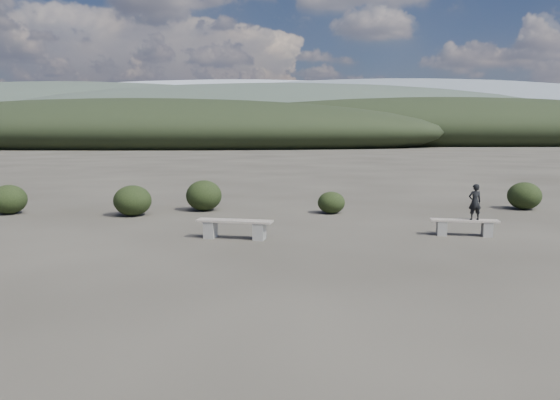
{
  "coord_description": "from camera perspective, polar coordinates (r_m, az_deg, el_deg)",
  "views": [
    {
      "loc": [
        -0.19,
        -9.58,
        2.73
      ],
      "look_at": [
        -0.15,
        3.5,
        1.1
      ],
      "focal_mm": 35.0,
      "sensor_mm": 36.0,
      "label": 1
    }
  ],
  "objects": [
    {
      "name": "ground",
      "position": [
        9.96,
        0.95,
        -8.8
      ],
      "size": [
        1200.0,
        1200.0,
        0.0
      ],
      "primitive_type": "plane",
      "color": "#322E27",
      "rests_on": "ground"
    },
    {
      "name": "bench_left",
      "position": [
        14.08,
        -4.77,
        -2.86
      ],
      "size": [
        2.01,
        0.8,
        0.49
      ],
      "rotation": [
        0.0,
        0.0,
        -0.21
      ],
      "color": "slate",
      "rests_on": "ground"
    },
    {
      "name": "bench_right",
      "position": [
        15.24,
        18.7,
        -2.59
      ],
      "size": [
        1.77,
        0.62,
        0.43
      ],
      "rotation": [
        0.0,
        0.0,
        -0.15
      ],
      "color": "slate",
      "rests_on": "ground"
    },
    {
      "name": "seated_person",
      "position": [
        15.19,
        19.69,
        -0.19
      ],
      "size": [
        0.37,
        0.27,
        0.95
      ],
      "primitive_type": "imported",
      "rotation": [
        0.0,
        0.0,
        3.25
      ],
      "color": "black",
      "rests_on": "bench_right"
    },
    {
      "name": "shrub_a",
      "position": [
        18.5,
        -15.16,
        -0.06
      ],
      "size": [
        1.23,
        1.23,
        1.0
      ],
      "primitive_type": "ellipsoid",
      "color": "black",
      "rests_on": "ground"
    },
    {
      "name": "shrub_b",
      "position": [
        19.21,
        -7.96,
        0.47
      ],
      "size": [
        1.24,
        1.24,
        1.07
      ],
      "primitive_type": "ellipsoid",
      "color": "black",
      "rests_on": "ground"
    },
    {
      "name": "shrub_c",
      "position": [
        18.46,
        5.39,
        -0.27
      ],
      "size": [
        0.92,
        0.92,
        0.74
      ],
      "primitive_type": "ellipsoid",
      "color": "black",
      "rests_on": "ground"
    },
    {
      "name": "shrub_e",
      "position": [
        21.21,
        24.18,
        0.41
      ],
      "size": [
        1.16,
        1.16,
        0.97
      ],
      "primitive_type": "ellipsoid",
      "color": "black",
      "rests_on": "ground"
    },
    {
      "name": "shrub_f",
      "position": [
        20.37,
        -26.48,
        0.05
      ],
      "size": [
        1.16,
        1.16,
        0.99
      ],
      "primitive_type": "ellipsoid",
      "color": "black",
      "rests_on": "ground"
    },
    {
      "name": "mountain_ridges",
      "position": [
        348.81,
        -1.36,
        8.44
      ],
      "size": [
        500.0,
        400.0,
        56.0
      ],
      "color": "black",
      "rests_on": "ground"
    }
  ]
}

